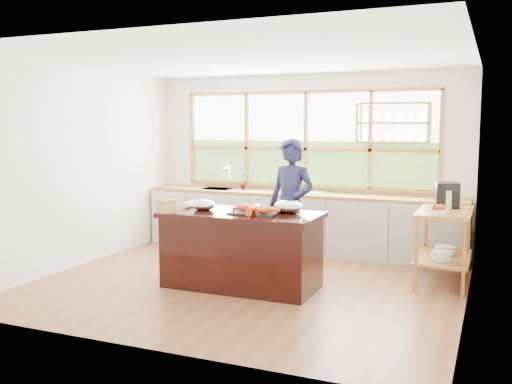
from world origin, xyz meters
The scene contains 18 objects.
ground_plane centered at (0.00, 0.00, 0.00)m, with size 5.00×5.00×0.00m, color brown.
room_shell centered at (0.02, 0.51, 1.75)m, with size 5.02×4.52×2.71m.
back_counter centered at (-0.02, 1.94, 0.45)m, with size 4.90×0.63×0.90m.
right_shelf_unit centered at (2.19, 0.89, 0.60)m, with size 0.62×1.10×0.90m.
island centered at (0.00, -0.20, 0.45)m, with size 1.85×0.90×0.90m.
cook centered at (0.32, 0.63, 0.88)m, with size 0.64×0.42×1.75m, color #181B3C.
potted_plant centered at (-0.97, 2.00, 1.05)m, with size 0.15×0.10×0.29m, color slate.
cutting_board centered at (0.18, 1.94, 0.91)m, with size 0.40×0.30×0.01m, color green.
espresso_machine centered at (2.19, 1.16, 1.06)m, with size 0.27×0.29×0.31m, color black.
wine_bottle centered at (2.24, 0.72, 1.03)m, with size 0.06×0.06×0.25m, color tan.
fruit_bowl centered at (2.14, 0.57, 0.95)m, with size 0.22×0.22×0.11m.
slate_board centered at (0.18, -0.21, 0.91)m, with size 0.55×0.40×0.02m, color black.
lobster_pile centered at (0.17, -0.22, 0.96)m, with size 0.55×0.48×0.08m.
mixing_bowl_left centered at (-0.50, -0.21, 0.96)m, with size 0.28×0.28×0.13m, color #ABAFB3.
mixing_bowl_right centered at (0.52, -0.01, 0.97)m, with size 0.33×0.33×0.16m, color #ABAFB3.
wine_glass centered at (0.34, -0.50, 1.06)m, with size 0.08×0.08×0.22m.
wicker_basket centered at (-0.80, -0.55, 0.98)m, with size 0.24×0.24×0.15m, color tan.
parchment_roll centered at (-0.76, -0.06, 0.94)m, with size 0.08×0.08×0.30m, color white.
Camera 1 is at (2.73, -6.23, 1.91)m, focal length 40.00 mm.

